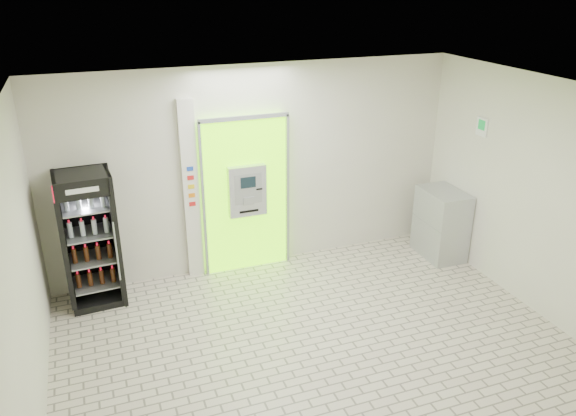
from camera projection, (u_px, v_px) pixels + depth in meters
ground at (323, 356)px, 6.53m from camera, size 6.00×6.00×0.00m
room_shell at (327, 211)px, 5.82m from camera, size 6.00×6.00×6.00m
atm_assembly at (246, 194)px, 8.10m from camera, size 1.30×0.24×2.33m
pillar at (191, 191)px, 7.83m from camera, size 0.22×0.11×2.60m
beverage_cooler at (91, 242)px, 7.33m from camera, size 0.72×0.67×1.83m
steel_cabinet at (441, 224)px, 8.67m from camera, size 0.56×0.82×1.08m
exit_sign at (482, 127)px, 7.87m from camera, size 0.02×0.22×0.26m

